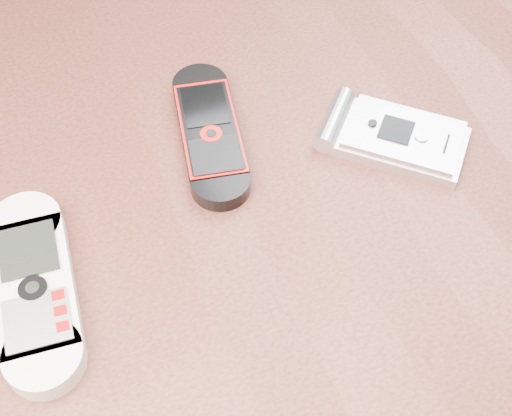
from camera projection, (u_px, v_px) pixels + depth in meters
The scene contains 4 objects.
table at pixel (251, 289), 0.62m from camera, with size 1.20×0.80×0.75m.
nokia_white at pixel (35, 287), 0.49m from camera, with size 0.05×0.16×0.02m, color silver.
nokia_black_red at pixel (210, 132), 0.58m from camera, with size 0.05×0.15×0.02m, color black.
motorola_razr at pixel (399, 137), 0.57m from camera, with size 0.06×0.12×0.02m, color silver.
Camera 1 is at (-0.11, -0.29, 1.18)m, focal length 50.00 mm.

